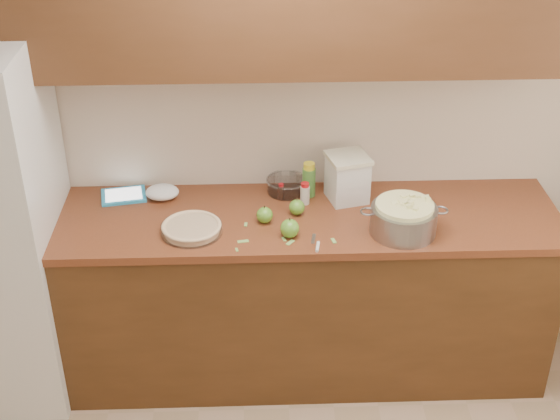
{
  "coord_description": "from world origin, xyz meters",
  "views": [
    {
      "loc": [
        -0.15,
        -1.73,
        2.84
      ],
      "look_at": [
        -0.03,
        1.43,
        0.98
      ],
      "focal_mm": 50.0,
      "sensor_mm": 36.0,
      "label": 1
    }
  ],
  "objects_px": {
    "pie": "(192,228)",
    "colander": "(404,219)",
    "flour_canister": "(347,177)",
    "tablet": "(124,195)"
  },
  "relations": [
    {
      "from": "pie",
      "to": "colander",
      "type": "bearing_deg",
      "value": -1.78
    },
    {
      "from": "pie",
      "to": "colander",
      "type": "distance_m",
      "value": 0.98
    },
    {
      "from": "pie",
      "to": "colander",
      "type": "relative_size",
      "value": 0.7
    },
    {
      "from": "colander",
      "to": "flour_canister",
      "type": "xyz_separation_m",
      "value": [
        -0.22,
        0.32,
        0.05
      ]
    },
    {
      "from": "colander",
      "to": "flour_canister",
      "type": "bearing_deg",
      "value": 125.02
    },
    {
      "from": "colander",
      "to": "tablet",
      "type": "xyz_separation_m",
      "value": [
        -1.34,
        0.38,
        -0.07
      ]
    },
    {
      "from": "pie",
      "to": "flour_canister",
      "type": "xyz_separation_m",
      "value": [
        0.75,
        0.29,
        0.1
      ]
    },
    {
      "from": "tablet",
      "to": "colander",
      "type": "bearing_deg",
      "value": -26.24
    },
    {
      "from": "colander",
      "to": "flour_canister",
      "type": "relative_size",
      "value": 1.72
    },
    {
      "from": "pie",
      "to": "colander",
      "type": "height_order",
      "value": "colander"
    }
  ]
}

